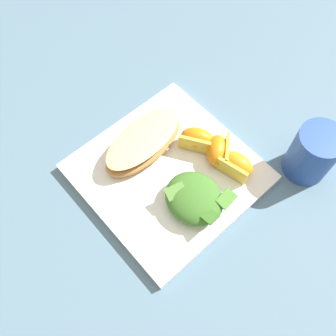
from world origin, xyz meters
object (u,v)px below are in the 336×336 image
Objects in this scene: cheesy_pizza_bread at (145,141)px; drinking_blue_cup at (313,153)px; white_plate at (168,173)px; orange_wedge_rear at (197,139)px; orange_wedge_front at (236,164)px; orange_wedge_middle at (218,150)px; green_salad_pile at (195,198)px.

cheesy_pizza_bread is 1.74× the size of drinking_blue_cup.
white_plate is 0.08m from orange_wedge_rear.
cheesy_pizza_bread is at bearing 50.07° from orange_wedge_rear.
orange_wedge_front is (-0.14, -0.09, 0.00)m from cheesy_pizza_bread.
orange_wedge_rear is (0.04, 0.01, 0.00)m from orange_wedge_middle.
drinking_blue_cup is at bearing -125.97° from orange_wedge_front.
cheesy_pizza_bread is at bearing 41.23° from drinking_blue_cup.
drinking_blue_cup is (-0.08, -0.10, 0.01)m from orange_wedge_front.
cheesy_pizza_bread is 0.29m from drinking_blue_cup.
orange_wedge_middle reaches higher than cheesy_pizza_bread.
drinking_blue_cup is (-0.22, -0.19, 0.02)m from cheesy_pizza_bread.
drinking_blue_cup is at bearing -138.77° from cheesy_pizza_bread.
orange_wedge_front and orange_wedge_middle have the same top height.
white_plate is at bearing 51.64° from drinking_blue_cup.
drinking_blue_cup reaches higher than white_plate.
green_salad_pile is 0.10m from orange_wedge_front.
green_salad_pile is 0.21m from drinking_blue_cup.
orange_wedge_rear is at bearing -45.97° from green_salad_pile.
orange_wedge_middle is at bearing -140.79° from cheesy_pizza_bread.
orange_wedge_middle is 0.68× the size of drinking_blue_cup.
orange_wedge_front is 0.08m from orange_wedge_rear.
drinking_blue_cup reaches higher than cheesy_pizza_bread.
green_salad_pile is (-0.14, 0.01, 0.00)m from cheesy_pizza_bread.
drinking_blue_cup reaches higher than orange_wedge_rear.
green_salad_pile reaches higher than white_plate.
cheesy_pizza_bread is 1.70× the size of green_salad_pile.
cheesy_pizza_bread is 2.66× the size of orange_wedge_front.
cheesy_pizza_bread is at bearing 31.27° from orange_wedge_front.
drinking_blue_cup is at bearing -111.22° from green_salad_pile.
drinking_blue_cup is (-0.08, -0.20, 0.01)m from green_salad_pile.
white_plate is at bearing 48.98° from orange_wedge_front.
green_salad_pile is 0.11m from orange_wedge_rear.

